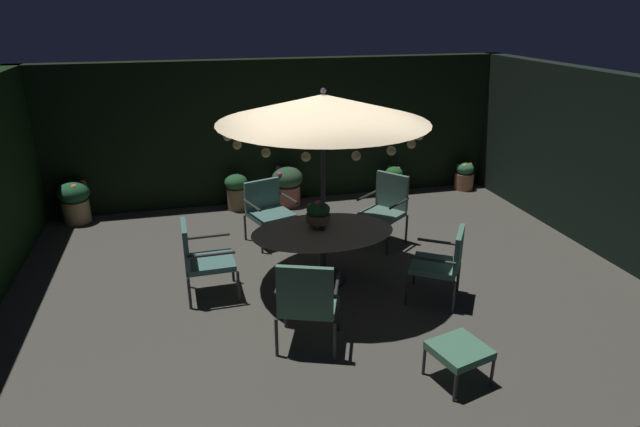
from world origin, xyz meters
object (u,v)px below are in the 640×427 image
Objects in this scene: patio_chair_northeast at (443,260)px; potted_plant_left_far at (236,190)px; potted_plant_right_far at (464,176)px; ottoman_footrest at (459,351)px; patio_chair_south at (201,256)px; patio_chair_southeast at (268,207)px; patio_umbrella at (323,109)px; potted_plant_front_corner at (75,200)px; potted_plant_back_left at (287,184)px; potted_plant_back_right at (393,181)px; patio_chair_east at (386,205)px; patio_chair_north at (307,299)px; patio_dining_table at (323,239)px; centerpiece_planter at (318,213)px.

patio_chair_northeast is 1.46× the size of potted_plant_left_far.
ottoman_footrest is at bearing -118.87° from potted_plant_right_far.
patio_chair_southeast is at bearing 54.88° from patio_chair_south.
patio_umbrella is 3.99× the size of potted_plant_left_far.
potted_plant_front_corner is 1.09× the size of potted_plant_left_far.
patio_chair_northeast is 1.33× the size of potted_plant_front_corner.
potted_plant_right_far is at bearing 0.06° from potted_plant_back_left.
potted_plant_back_right is (2.14, 2.92, -1.97)m from patio_umbrella.
potted_plant_left_far is at bearing -179.57° from potted_plant_back_left.
patio_chair_southeast is at bearing -160.31° from potted_plant_right_far.
patio_chair_east is 3.30m from ottoman_footrest.
patio_chair_north is 1.58m from ottoman_footrest.
patio_chair_southeast is (-0.49, 1.46, -1.74)m from patio_umbrella.
patio_chair_northeast is at bearing -33.67° from patio_dining_table.
patio_chair_north is at bearing -56.43° from potted_plant_front_corner.
potted_plant_right_far is 0.76× the size of potted_plant_back_left.
patio_chair_southeast is (-0.46, 1.36, -0.38)m from centerpiece_planter.
potted_plant_right_far is (5.20, 2.99, -0.28)m from patio_chair_south.
potted_plant_front_corner is at bearing 178.93° from potted_plant_left_far.
patio_umbrella is 2.73× the size of patio_chair_northeast.
patio_dining_table is at bearing 122.31° from patio_umbrella.
patio_chair_northeast is at bearing 69.79° from ottoman_footrest.
potted_plant_left_far is (0.73, 2.98, -0.20)m from patio_chair_south.
potted_plant_back_left reaches higher than ottoman_footrest.
potted_plant_back_right is at bearing -0.62° from potted_plant_front_corner.
patio_chair_south is at bearing -174.47° from centerpiece_planter.
potted_plant_front_corner reaches higher than ottoman_footrest.
patio_dining_table is 2.01× the size of patio_chair_southeast.
centerpiece_planter is 0.54× the size of potted_plant_front_corner.
patio_chair_northeast is 2.92m from patio_chair_southeast.
patio_chair_south reaches higher than patio_chair_northeast.
centerpiece_planter reaches higher than patio_chair_east.
patio_umbrella reaches higher than patio_dining_table.
patio_chair_southeast is (0.05, 2.92, -0.07)m from patio_chair_north.
potted_plant_left_far reaches higher than potted_plant_back_right.
patio_dining_table is 1.89× the size of patio_chair_south.
patio_chair_southeast is (-1.72, 0.52, -0.07)m from patio_chair_east.
patio_chair_south is 1.40× the size of potted_plant_back_left.
potted_plant_front_corner is (-3.49, 2.99, -1.88)m from patio_umbrella.
centerpiece_planter is at bearing -142.34° from potted_plant_right_far.
patio_chair_east is 1.77× the size of ottoman_footrest.
patio_chair_southeast is at bearing 88.94° from patio_chair_north.
centerpiece_planter is 0.70× the size of potted_plant_right_far.
patio_chair_east reaches higher than patio_chair_north.
potted_plant_right_far is at bearing 46.37° from patio_chair_north.
centerpiece_planter reaches higher than potted_plant_back_left.
patio_chair_north is 2.99m from patio_chair_east.
centerpiece_planter reaches higher than patio_chair_south.
potted_plant_back_left is (1.65, 2.99, -0.17)m from patio_chair_south.
potted_plant_back_right is (1.39, 5.23, -0.03)m from ottoman_footrest.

